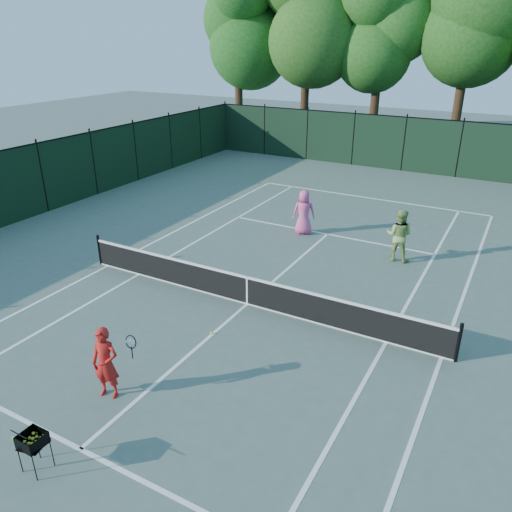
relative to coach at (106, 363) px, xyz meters
The scene contains 21 objects.
ground 5.05m from the coach, 82.71° to the left, with size 90.00×90.00×0.00m, color #4E5E54.
sideline_doubles_left 6.98m from the coach, 134.48° to the left, with size 0.10×23.77×0.01m, color white.
sideline_doubles_right 7.91m from the coach, 38.94° to the left, with size 0.10×23.77×0.01m, color white.
sideline_singles_left 6.10m from the coach, 125.17° to the left, with size 0.10×23.77×0.01m, color white.
sideline_singles_right 6.90m from the coach, 46.15° to the left, with size 0.10×23.77×0.01m, color white.
baseline_far 16.86m from the coach, 87.85° to the left, with size 10.97×0.10×0.01m, color white.
service_line_near 1.79m from the coach, 66.55° to the right, with size 8.23×0.10×0.01m, color white.
service_line_far 11.39m from the coach, 86.81° to the left, with size 8.23×0.10×0.01m, color white.
center_service_line 5.05m from the coach, 82.71° to the left, with size 0.10×12.80×0.01m, color white.
tennis_net 5.00m from the coach, 82.71° to the left, with size 11.69×0.09×1.06m.
fence_far 22.96m from the coach, 88.42° to the left, with size 24.00×0.05×3.00m, color black.
tree_0 30.10m from the coach, 115.07° to the left, with size 6.40×6.40×13.14m.
tree_1 29.01m from the coach, 105.29° to the left, with size 6.80×6.80×13.98m.
tree_2 27.72m from the coach, 95.06° to the left, with size 6.00×6.00×12.40m.
tree_3 28.56m from the coach, 84.48° to the left, with size 7.00×7.00×14.45m.
coach is the anchor object (origin of this frame).
player_pink 10.96m from the coach, 91.34° to the left, with size 1.02×0.86×1.77m.
player_green 10.85m from the coach, 70.42° to the left, with size 0.91×0.71×1.84m.
ball_hopper 2.19m from the coach, 81.36° to the right, with size 0.50×0.50×0.81m.
loose_ball_near_cart 2.18m from the coach, 110.15° to the right, with size 0.07×0.07×0.07m, color #BCDD2D.
loose_ball_midcourt 3.26m from the coach, 79.09° to the left, with size 0.07×0.07×0.07m, color #CCF031.
Camera 1 is at (6.40, -11.07, 7.23)m, focal length 35.00 mm.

